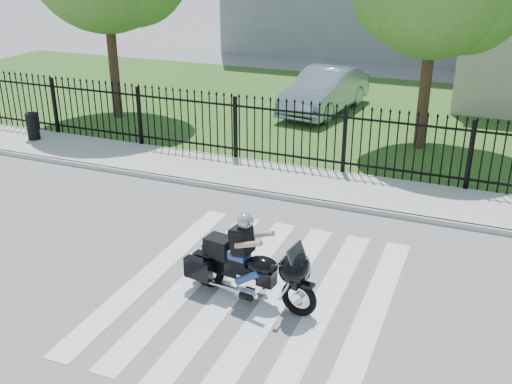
% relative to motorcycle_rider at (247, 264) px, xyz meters
% --- Properties ---
extents(ground, '(120.00, 120.00, 0.00)m').
position_rel_motorcycle_rider_xyz_m(ground, '(0.06, 0.15, -0.66)').
color(ground, slate).
rests_on(ground, ground).
extents(crosswalk, '(5.00, 5.50, 0.01)m').
position_rel_motorcycle_rider_xyz_m(crosswalk, '(0.06, 0.15, -0.65)').
color(crosswalk, silver).
rests_on(crosswalk, ground).
extents(sidewalk, '(40.00, 2.00, 0.12)m').
position_rel_motorcycle_rider_xyz_m(sidewalk, '(0.06, 5.15, -0.60)').
color(sidewalk, '#ADAAA3').
rests_on(sidewalk, ground).
extents(curb, '(40.00, 0.12, 0.12)m').
position_rel_motorcycle_rider_xyz_m(curb, '(0.06, 4.15, -0.60)').
color(curb, '#ADAAA3').
rests_on(curb, ground).
extents(grass_strip, '(40.00, 12.00, 0.02)m').
position_rel_motorcycle_rider_xyz_m(grass_strip, '(0.06, 12.15, -0.65)').
color(grass_strip, '#31561D').
rests_on(grass_strip, ground).
extents(iron_fence, '(26.00, 0.04, 1.80)m').
position_rel_motorcycle_rider_xyz_m(iron_fence, '(0.06, 6.15, 0.25)').
color(iron_fence, black).
rests_on(iron_fence, ground).
extents(motorcycle_rider, '(2.42, 0.99, 1.61)m').
position_rel_motorcycle_rider_xyz_m(motorcycle_rider, '(0.00, 0.00, 0.00)').
color(motorcycle_rider, black).
rests_on(motorcycle_rider, ground).
extents(parked_car, '(2.22, 4.71, 1.49)m').
position_rel_motorcycle_rider_xyz_m(parked_car, '(-2.08, 11.87, 0.11)').
color(parked_car, '#8D9DB1').
rests_on(parked_car, grass_strip).
extents(litter_bin, '(0.43, 0.43, 0.79)m').
position_rel_motorcycle_rider_xyz_m(litter_bin, '(-9.13, 5.32, -0.14)').
color(litter_bin, black).
rests_on(litter_bin, sidewalk).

